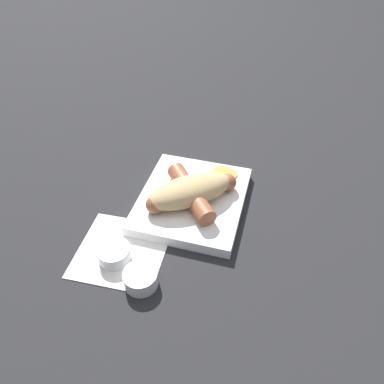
# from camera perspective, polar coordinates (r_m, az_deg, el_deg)

# --- Properties ---
(ground_plane) EXTENTS (3.00, 3.00, 0.00)m
(ground_plane) POSITION_cam_1_polar(r_m,az_deg,el_deg) (0.70, 0.00, -1.87)
(ground_plane) COLOR #232326
(food_tray) EXTENTS (0.22, 0.19, 0.02)m
(food_tray) POSITION_cam_1_polar(r_m,az_deg,el_deg) (0.70, 0.00, -1.25)
(food_tray) COLOR white
(food_tray) RESTS_ON ground_plane
(bread_roll) EXTENTS (0.15, 0.16, 0.05)m
(bread_roll) POSITION_cam_1_polar(r_m,az_deg,el_deg) (0.67, -0.62, 0.26)
(bread_roll) COLOR tan
(bread_roll) RESTS_ON food_tray
(sausage) EXTENTS (0.13, 0.14, 0.03)m
(sausage) POSITION_cam_1_polar(r_m,az_deg,el_deg) (0.67, 0.07, -0.18)
(sausage) COLOR #9E5638
(sausage) RESTS_ON food_tray
(pickled_veggies) EXTENTS (0.07, 0.06, 0.00)m
(pickled_veggies) POSITION_cam_1_polar(r_m,az_deg,el_deg) (0.73, 5.14, 2.64)
(pickled_veggies) COLOR #F99E4C
(pickled_veggies) RESTS_ON food_tray
(napkin) EXTENTS (0.15, 0.15, 0.00)m
(napkin) POSITION_cam_1_polar(r_m,az_deg,el_deg) (0.64, -10.67, -8.74)
(napkin) COLOR white
(napkin) RESTS_ON ground_plane
(condiment_cup_near) EXTENTS (0.05, 0.05, 0.03)m
(condiment_cup_near) POSITION_cam_1_polar(r_m,az_deg,el_deg) (0.62, -11.77, -9.29)
(condiment_cup_near) COLOR silver
(condiment_cup_near) RESTS_ON ground_plane
(condiment_cup_far) EXTENTS (0.05, 0.05, 0.03)m
(condiment_cup_far) POSITION_cam_1_polar(r_m,az_deg,el_deg) (0.59, -7.81, -13.02)
(condiment_cup_far) COLOR silver
(condiment_cup_far) RESTS_ON ground_plane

